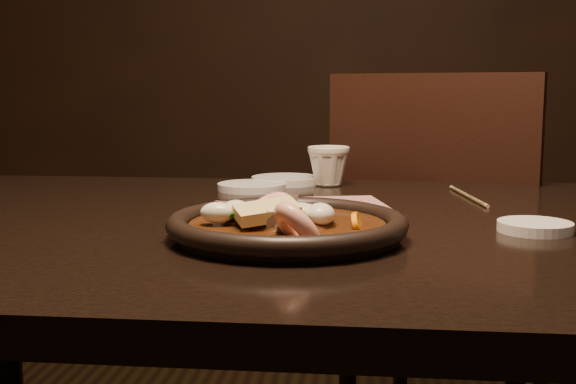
# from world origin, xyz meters

# --- Properties ---
(table) EXTENTS (1.60, 0.90, 0.75)m
(table) POSITION_xyz_m (0.00, 0.00, 0.67)
(table) COLOR black
(table) RESTS_ON floor
(chair) EXTENTS (0.59, 0.59, 0.96)m
(chair) POSITION_xyz_m (0.20, 0.60, 0.52)
(chair) COLOR black
(chair) RESTS_ON floor
(plate) EXTENTS (0.30, 0.30, 0.03)m
(plate) POSITION_xyz_m (-0.08, -0.13, 0.77)
(plate) COLOR black
(plate) RESTS_ON table
(stirfry) EXTENTS (0.20, 0.23, 0.06)m
(stirfry) POSITION_xyz_m (-0.08, -0.13, 0.77)
(stirfry) COLOR #3A1C0A
(stirfry) RESTS_ON plate
(soy_dish) EXTENTS (0.10, 0.10, 0.01)m
(soy_dish) POSITION_xyz_m (0.23, -0.05, 0.76)
(soy_dish) COLOR white
(soy_dish) RESTS_ON table
(saucer_left) EXTENTS (0.12, 0.12, 0.01)m
(saucer_left) POSITION_xyz_m (-0.19, 0.29, 0.76)
(saucer_left) COLOR white
(saucer_left) RESTS_ON table
(saucer_right) EXTENTS (0.13, 0.13, 0.01)m
(saucer_right) POSITION_xyz_m (-0.14, 0.38, 0.76)
(saucer_right) COLOR white
(saucer_right) RESTS_ON table
(tea_cup) EXTENTS (0.10, 0.10, 0.08)m
(tea_cup) POSITION_xyz_m (-0.05, 0.36, 0.79)
(tea_cup) COLOR silver
(tea_cup) RESTS_ON table
(chopsticks) EXTENTS (0.04, 0.21, 0.01)m
(chopsticks) POSITION_xyz_m (0.19, 0.23, 0.75)
(chopsticks) COLOR tan
(chopsticks) RESTS_ON table
(napkin) EXTENTS (0.19, 0.19, 0.00)m
(napkin) POSITION_xyz_m (-0.03, 0.12, 0.75)
(napkin) COLOR #AE6B6D
(napkin) RESTS_ON table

